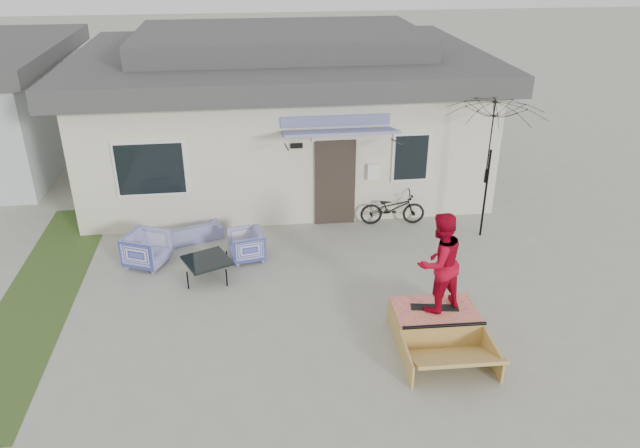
{
  "coord_description": "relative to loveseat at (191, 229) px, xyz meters",
  "views": [
    {
      "loc": [
        -1.03,
        -8.69,
        6.49
      ],
      "look_at": [
        0.3,
        1.8,
        1.3
      ],
      "focal_mm": 34.1,
      "sensor_mm": 36.0,
      "label": 1
    }
  ],
  "objects": [
    {
      "name": "ground",
      "position": [
        2.39,
        -3.99,
        -0.27
      ],
      "size": [
        90.0,
        90.0,
        0.0
      ],
      "primitive_type": "plane",
      "color": "gray",
      "rests_on": "ground"
    },
    {
      "name": "armchair_right",
      "position": [
        1.24,
        -1.05,
        0.09
      ],
      "size": [
        0.78,
        0.81,
        0.73
      ],
      "primitive_type": "imported",
      "rotation": [
        0.0,
        0.0,
        -1.39
      ],
      "color": "navy",
      "rests_on": "ground"
    },
    {
      "name": "armchair_left",
      "position": [
        -0.85,
        -1.04,
        0.13
      ],
      "size": [
        0.99,
        1.02,
        0.81
      ],
      "primitive_type": "imported",
      "rotation": [
        0.0,
        0.0,
        1.15
      ],
      "color": "navy",
      "rests_on": "ground"
    },
    {
      "name": "skater",
      "position": [
        4.47,
        -4.1,
        1.16
      ],
      "size": [
        1.08,
        0.98,
        1.8
      ],
      "primitive_type": "imported",
      "rotation": [
        0.0,
        0.0,
        3.55
      ],
      "color": "#A6061D",
      "rests_on": "skateboard"
    },
    {
      "name": "skate_ramp",
      "position": [
        4.47,
        -4.15,
        -0.03
      ],
      "size": [
        1.49,
        1.96,
        0.48
      ],
      "primitive_type": null,
      "rotation": [
        0.0,
        0.0,
        -0.03
      ],
      "color": "#B28A43",
      "rests_on": "ground"
    },
    {
      "name": "skateboard",
      "position": [
        4.47,
        -4.1,
        0.23
      ],
      "size": [
        0.85,
        0.35,
        0.05
      ],
      "primitive_type": "cube",
      "rotation": [
        0.0,
        0.0,
        -0.17
      ],
      "color": "black",
      "rests_on": "skate_ramp"
    },
    {
      "name": "loveseat",
      "position": [
        0.0,
        0.0,
        0.0
      ],
      "size": [
        1.44,
        0.83,
        0.54
      ],
      "primitive_type": "imported",
      "rotation": [
        0.0,
        0.0,
        3.47
      ],
      "color": "navy",
      "rests_on": "ground"
    },
    {
      "name": "patio_umbrella",
      "position": [
        6.67,
        -0.61,
        1.48
      ],
      "size": [
        2.75,
        2.66,
        2.2
      ],
      "color": "black",
      "rests_on": "ground"
    },
    {
      "name": "house",
      "position": [
        2.39,
        4.01,
        1.67
      ],
      "size": [
        10.8,
        8.49,
        4.1
      ],
      "color": "beige",
      "rests_on": "ground"
    },
    {
      "name": "coffee_table",
      "position": [
        0.44,
        -1.75,
        -0.06
      ],
      "size": [
        1.13,
        1.13,
        0.42
      ],
      "primitive_type": "cube",
      "rotation": [
        0.0,
        0.0,
        0.42
      ],
      "color": "black",
      "rests_on": "ground"
    },
    {
      "name": "bicycle",
      "position": [
        4.76,
        0.25,
        0.23
      ],
      "size": [
        1.59,
        0.65,
        1.0
      ],
      "primitive_type": "imported",
      "rotation": [
        0.0,
        0.0,
        1.5
      ],
      "color": "black",
      "rests_on": "ground"
    },
    {
      "name": "grass_strip",
      "position": [
        -2.81,
        -1.99,
        -0.27
      ],
      "size": [
        1.4,
        8.0,
        0.01
      ],
      "primitive_type": "cube",
      "color": "#2C431B",
      "rests_on": "ground"
    }
  ]
}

